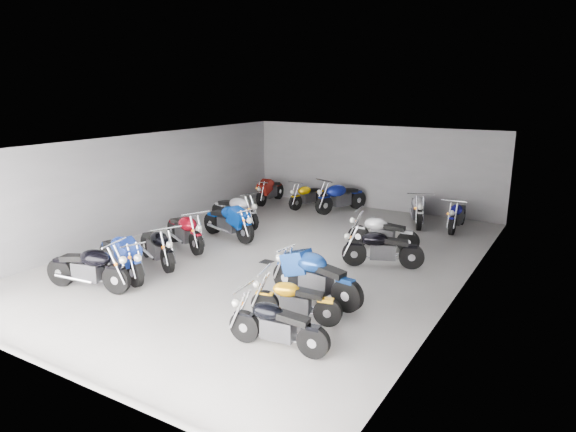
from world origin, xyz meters
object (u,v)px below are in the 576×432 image
motorcycle_left_b (121,256)px  motorcycle_left_e (229,222)px  motorcycle_left_c (157,246)px  motorcycle_back_a (270,190)px  motorcycle_left_f (235,211)px  motorcycle_right_c (315,277)px  motorcycle_back_b (308,196)px  drain_grate (267,262)px  motorcycle_left_a (89,268)px  motorcycle_right_e (382,248)px  motorcycle_back_e (417,209)px  motorcycle_back_f (457,215)px  motorcycle_right_a (277,325)px  motorcycle_left_d (185,231)px  motorcycle_right_f (382,233)px  motorcycle_back_c (341,197)px  motorcycle_right_b (295,300)px

motorcycle_left_b → motorcycle_left_e: motorcycle_left_b is taller
motorcycle_left_c → motorcycle_back_a: motorcycle_back_a is taller
motorcycle_left_f → motorcycle_back_a: size_ratio=1.05×
motorcycle_left_c → motorcycle_left_f: bearing=-148.2°
motorcycle_right_c → motorcycle_back_b: bearing=38.1°
drain_grate → motorcycle_left_e: (-2.23, 1.25, 0.54)m
motorcycle_left_e → drain_grate: bearing=73.3°
motorcycle_left_a → motorcycle_back_b: 10.00m
motorcycle_right_e → motorcycle_left_a: bearing=112.0°
motorcycle_left_b → motorcycle_right_e: bearing=146.0°
motorcycle_back_e → drain_grate: bearing=47.2°
motorcycle_left_b → motorcycle_back_b: size_ratio=1.15×
motorcycle_left_e → motorcycle_back_f: 7.54m
motorcycle_left_f → motorcycle_back_e: (5.23, 3.46, -0.01)m
motorcycle_right_a → motorcycle_right_c: 2.30m
motorcycle_left_a → motorcycle_left_f: 6.27m
motorcycle_left_d → motorcycle_left_c: bearing=36.4°
motorcycle_left_d → motorcycle_back_a: bearing=-146.0°
drain_grate → motorcycle_left_a: size_ratio=0.14×
motorcycle_right_f → motorcycle_back_c: bearing=32.8°
motorcycle_left_e → motorcycle_left_a: bearing=9.7°
motorcycle_right_c → motorcycle_back_f: motorcycle_right_c is taller
motorcycle_right_a → motorcycle_back_b: bearing=20.3°
motorcycle_back_a → motorcycle_left_b: bearing=93.7°
motorcycle_right_e → motorcycle_left_b: bearing=106.3°
motorcycle_left_f → motorcycle_back_e: bearing=137.2°
motorcycle_left_e → motorcycle_right_b: size_ratio=1.19×
drain_grate → motorcycle_back_c: size_ratio=0.14×
motorcycle_left_a → motorcycle_back_c: motorcycle_back_c is taller
motorcycle_left_e → motorcycle_back_c: size_ratio=1.01×
motorcycle_left_d → motorcycle_back_f: size_ratio=1.02×
motorcycle_left_a → motorcycle_left_d: same height
drain_grate → motorcycle_right_c: size_ratio=0.13×
motorcycle_left_d → motorcycle_back_c: (1.98, 6.46, 0.03)m
motorcycle_left_a → motorcycle_right_e: size_ratio=1.09×
motorcycle_right_e → motorcycle_right_b: bearing=153.8°
motorcycle_left_a → motorcycle_right_a: 5.26m
motorcycle_left_e → motorcycle_right_b: motorcycle_left_e is taller
motorcycle_left_c → motorcycle_back_a: size_ratio=0.93×
motorcycle_left_b → motorcycle_left_a: bearing=16.7°
motorcycle_left_e → motorcycle_back_f: bearing=141.2°
motorcycle_back_f → motorcycle_back_e: bearing=-1.4°
motorcycle_right_a → motorcycle_back_c: size_ratio=0.90×
motorcycle_right_b → motorcycle_back_c: (-3.21, 9.00, 0.11)m
motorcycle_right_e → motorcycle_back_a: 8.36m
motorcycle_right_a → motorcycle_back_b: 11.25m
drain_grate → motorcycle_left_d: bearing=-175.5°
motorcycle_right_c → motorcycle_right_e: 2.90m
motorcycle_right_e → motorcycle_right_f: motorcycle_right_e is taller
motorcycle_right_a → motorcycle_back_a: (-6.66, 10.10, 0.04)m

